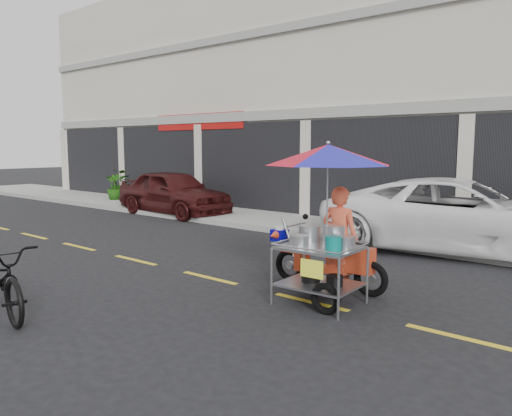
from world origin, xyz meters
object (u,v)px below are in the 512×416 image
Objects in this scene: maroon_sedan at (173,192)px; near_bicycle at (1,279)px; food_vendor_rig at (330,200)px; white_pickup at (460,216)px.

maroon_sedan reaches higher than near_bicycle.
near_bicycle is 4.46m from food_vendor_rig.
white_pickup reaches higher than near_bicycle.
food_vendor_rig reaches higher than near_bicycle.
near_bicycle is at bearing -133.11° from food_vendor_rig.
food_vendor_rig is at bearing -114.81° from maroon_sedan.
white_pickup is at bearing -87.32° from maroon_sedan.
maroon_sedan is 9.51m from food_vendor_rig.
near_bicycle is (-3.24, -7.70, -0.28)m from white_pickup.
white_pickup is at bearing 82.05° from food_vendor_rig.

